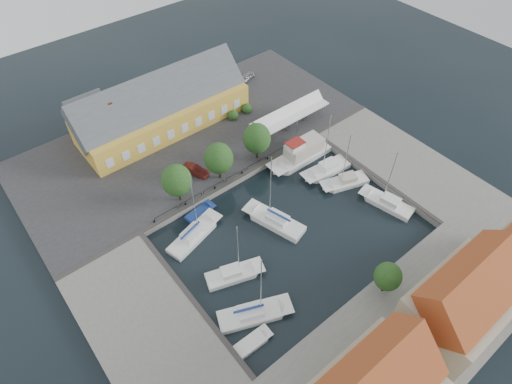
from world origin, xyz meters
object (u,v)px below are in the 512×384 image
at_px(tent_canopy, 290,114).
at_px(west_boat_a, 194,235).
at_px(car_silver, 247,76).
at_px(center_sailboat, 275,222).
at_px(east_boat_c, 387,204).
at_px(west_boat_d, 253,314).
at_px(east_boat_b, 345,183).
at_px(car_red, 195,170).
at_px(east_boat_a, 326,170).
at_px(launch_nw, 200,213).
at_px(warehouse, 158,109).
at_px(trawler, 301,154).
at_px(launch_sw, 252,343).
at_px(west_boat_c, 234,275).

relative_size(tent_canopy, west_boat_a, 1.19).
bearing_deg(car_silver, center_sailboat, 129.66).
distance_m(tent_canopy, west_boat_a, 26.42).
distance_m(east_boat_c, west_boat_d, 25.67).
bearing_deg(east_boat_b, tent_canopy, 83.51).
xyz_separation_m(car_red, east_boat_a, (16.51, -11.35, -1.43)).
bearing_deg(east_boat_a, launch_nw, 165.78).
xyz_separation_m(warehouse, east_boat_a, (14.68, -24.68, -4.17)).
height_order(car_red, trawler, trawler).
distance_m(car_silver, west_boat_a, 37.17).
relative_size(car_silver, west_boat_d, 0.34).
height_order(warehouse, west_boat_d, west_boat_d).
xyz_separation_m(center_sailboat, east_boat_b, (13.13, -0.86, -0.10)).
height_order(car_silver, east_boat_a, east_boat_a).
bearing_deg(launch_sw, trawler, 37.15).
relative_size(warehouse, launch_nw, 5.96).
relative_size(east_boat_c, west_boat_a, 0.87).
bearing_deg(tent_canopy, west_boat_c, -145.31).
xyz_separation_m(car_red, center_sailboat, (3.64, -14.18, -1.33)).
xyz_separation_m(west_boat_c, launch_sw, (-3.55, -8.22, -0.17)).
bearing_deg(launch_sw, car_red, 69.81).
bearing_deg(tent_canopy, car_silver, 78.07).
bearing_deg(car_silver, tent_canopy, 149.38).
bearing_deg(tent_canopy, west_boat_a, -160.84).
distance_m(west_boat_c, launch_sw, 8.96).
bearing_deg(car_red, east_boat_b, -65.60).
bearing_deg(launch_sw, west_boat_c, 66.67).
bearing_deg(east_boat_a, center_sailboat, -167.59).
xyz_separation_m(car_red, east_boat_b, (16.77, -15.04, -1.43)).
xyz_separation_m(tent_canopy, car_silver, (3.32, 15.72, -2.01)).
distance_m(center_sailboat, east_boat_b, 13.16).
height_order(tent_canopy, west_boat_c, west_boat_c).
relative_size(tent_canopy, west_boat_c, 1.37).
bearing_deg(east_boat_b, launch_sw, -158.12).
bearing_deg(west_boat_a, launch_nw, 44.95).
bearing_deg(car_silver, east_boat_c, 156.09).
relative_size(east_boat_b, west_boat_c, 1.01).
relative_size(tent_canopy, east_boat_a, 1.20).
height_order(east_boat_b, east_boat_c, east_boat_c).
bearing_deg(east_boat_a, east_boat_b, -85.94).
bearing_deg(west_boat_d, east_boat_b, 18.37).
xyz_separation_m(west_boat_a, launch_nw, (2.85, 2.85, -0.18)).
height_order(east_boat_a, west_boat_d, west_boat_d).
distance_m(car_red, west_boat_c, 18.35).
height_order(east_boat_b, west_boat_c, east_boat_b).
distance_m(east_boat_a, east_boat_b, 3.70).
bearing_deg(car_silver, east_boat_b, 151.97).
xyz_separation_m(east_boat_a, west_boat_d, (-23.77, -11.68, 0.01)).
relative_size(west_boat_a, west_boat_c, 1.15).
distance_m(warehouse, center_sailboat, 27.87).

